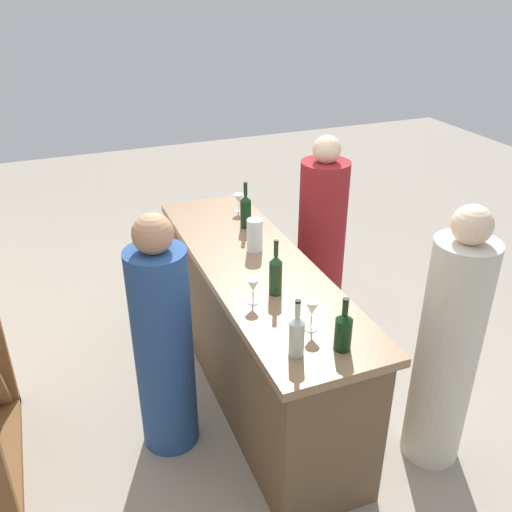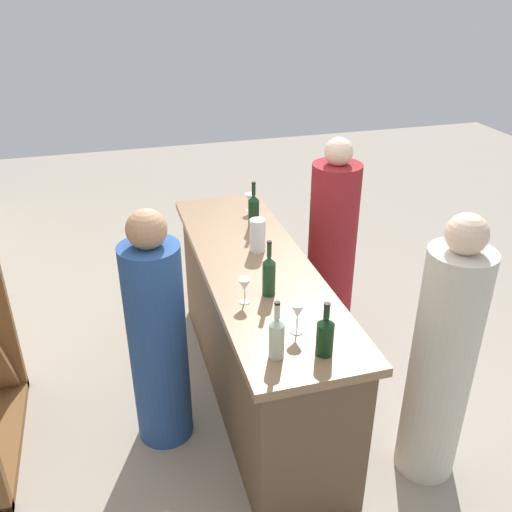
{
  "view_description": "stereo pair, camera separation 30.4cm",
  "coord_description": "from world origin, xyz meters",
  "px_view_note": "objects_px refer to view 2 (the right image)",
  "views": [
    {
      "loc": [
        -2.76,
        1.09,
        2.59
      ],
      "look_at": [
        0.0,
        0.0,
        1.04
      ],
      "focal_mm": 38.95,
      "sensor_mm": 36.0,
      "label": 1
    },
    {
      "loc": [
        -2.85,
        0.81,
        2.59
      ],
      "look_at": [
        0.0,
        0.0,
        1.04
      ],
      "focal_mm": 38.95,
      "sensor_mm": 36.0,
      "label": 2
    }
  ],
  "objects_px": {
    "wine_bottle_second_right_dark_green": "(254,210)",
    "person_left_guest": "(442,363)",
    "wine_glass_near_left": "(250,199)",
    "wine_bottle_second_left_clear_pale": "(277,336)",
    "wine_bottle_leftmost_dark_green": "(325,335)",
    "person_center_guest": "(332,250)",
    "person_right_guest": "(158,340)",
    "wine_glass_near_center": "(298,312)",
    "wine_glass_near_right": "(245,285)",
    "wine_bottle_center_olive_green": "(269,275)",
    "water_pitcher": "(258,235)"
  },
  "relations": [
    {
      "from": "person_left_guest",
      "to": "person_center_guest",
      "type": "relative_size",
      "value": 1.01
    },
    {
      "from": "wine_bottle_second_left_clear_pale",
      "to": "water_pitcher",
      "type": "relative_size",
      "value": 1.39
    },
    {
      "from": "wine_bottle_second_left_clear_pale",
      "to": "wine_bottle_center_olive_green",
      "type": "height_order",
      "value": "wine_bottle_center_olive_green"
    },
    {
      "from": "wine_bottle_second_right_dark_green",
      "to": "wine_glass_near_center",
      "type": "relative_size",
      "value": 2.02
    },
    {
      "from": "wine_glass_near_left",
      "to": "wine_bottle_second_right_dark_green",
      "type": "bearing_deg",
      "value": 169.64
    },
    {
      "from": "wine_bottle_center_olive_green",
      "to": "water_pitcher",
      "type": "height_order",
      "value": "wine_bottle_center_olive_green"
    },
    {
      "from": "person_left_guest",
      "to": "person_center_guest",
      "type": "bearing_deg",
      "value": -76.05
    },
    {
      "from": "wine_bottle_leftmost_dark_green",
      "to": "wine_bottle_second_left_clear_pale",
      "type": "bearing_deg",
      "value": 79.6
    },
    {
      "from": "wine_bottle_center_olive_green",
      "to": "person_right_guest",
      "type": "bearing_deg",
      "value": 75.87
    },
    {
      "from": "wine_bottle_second_right_dark_green",
      "to": "person_left_guest",
      "type": "relative_size",
      "value": 0.21
    },
    {
      "from": "wine_bottle_second_left_clear_pale",
      "to": "wine_glass_near_right",
      "type": "bearing_deg",
      "value": 2.53
    },
    {
      "from": "wine_bottle_center_olive_green",
      "to": "wine_glass_near_left",
      "type": "relative_size",
      "value": 2.43
    },
    {
      "from": "wine_bottle_second_left_clear_pale",
      "to": "water_pitcher",
      "type": "xyz_separation_m",
      "value": [
        1.06,
        -0.21,
        -0.01
      ]
    },
    {
      "from": "wine_bottle_leftmost_dark_green",
      "to": "wine_glass_near_left",
      "type": "distance_m",
      "value": 1.74
    },
    {
      "from": "wine_bottle_second_right_dark_green",
      "to": "wine_glass_near_left",
      "type": "xyz_separation_m",
      "value": [
        0.28,
        -0.05,
        -0.03
      ]
    },
    {
      "from": "wine_bottle_second_right_dark_green",
      "to": "person_right_guest",
      "type": "distance_m",
      "value": 1.14
    },
    {
      "from": "wine_bottle_second_left_clear_pale",
      "to": "wine_glass_near_center",
      "type": "xyz_separation_m",
      "value": [
        0.16,
        -0.16,
        0.0
      ]
    },
    {
      "from": "wine_bottle_center_olive_green",
      "to": "wine_bottle_second_right_dark_green",
      "type": "height_order",
      "value": "wine_bottle_second_right_dark_green"
    },
    {
      "from": "wine_glass_near_left",
      "to": "wine_bottle_second_left_clear_pale",
      "type": "bearing_deg",
      "value": 168.74
    },
    {
      "from": "wine_glass_near_right",
      "to": "person_left_guest",
      "type": "bearing_deg",
      "value": -116.65
    },
    {
      "from": "wine_bottle_leftmost_dark_green",
      "to": "wine_glass_near_right",
      "type": "bearing_deg",
      "value": 24.46
    },
    {
      "from": "wine_bottle_second_left_clear_pale",
      "to": "person_center_guest",
      "type": "xyz_separation_m",
      "value": [
        1.42,
        -0.89,
        -0.38
      ]
    },
    {
      "from": "wine_bottle_second_right_dark_green",
      "to": "water_pitcher",
      "type": "bearing_deg",
      "value": 168.23
    },
    {
      "from": "person_center_guest",
      "to": "wine_bottle_center_olive_green",
      "type": "bearing_deg",
      "value": 69.39
    },
    {
      "from": "wine_glass_near_left",
      "to": "person_left_guest",
      "type": "distance_m",
      "value": 1.81
    },
    {
      "from": "wine_bottle_second_right_dark_green",
      "to": "person_left_guest",
      "type": "bearing_deg",
      "value": -155.48
    },
    {
      "from": "wine_bottle_second_right_dark_green",
      "to": "wine_glass_near_right",
      "type": "distance_m",
      "value": 0.98
    },
    {
      "from": "wine_bottle_second_left_clear_pale",
      "to": "wine_bottle_center_olive_green",
      "type": "xyz_separation_m",
      "value": [
        0.53,
        -0.13,
        0.01
      ]
    },
    {
      "from": "wine_bottle_second_right_dark_green",
      "to": "wine_glass_near_center",
      "type": "bearing_deg",
      "value": 174.21
    },
    {
      "from": "person_right_guest",
      "to": "wine_glass_near_center",
      "type": "bearing_deg",
      "value": -57.58
    },
    {
      "from": "wine_bottle_second_right_dark_green",
      "to": "person_center_guest",
      "type": "height_order",
      "value": "person_center_guest"
    },
    {
      "from": "wine_glass_near_left",
      "to": "person_right_guest",
      "type": "height_order",
      "value": "person_right_guest"
    },
    {
      "from": "wine_glass_near_left",
      "to": "wine_bottle_leftmost_dark_green",
      "type": "bearing_deg",
      "value": 176.12
    },
    {
      "from": "wine_bottle_leftmost_dark_green",
      "to": "person_left_guest",
      "type": "relative_size",
      "value": 0.17
    },
    {
      "from": "wine_bottle_second_left_clear_pale",
      "to": "person_right_guest",
      "type": "xyz_separation_m",
      "value": [
        0.69,
        0.49,
        -0.41
      ]
    },
    {
      "from": "wine_bottle_center_olive_green",
      "to": "wine_glass_near_right",
      "type": "xyz_separation_m",
      "value": [
        -0.04,
        0.15,
        -0.02
      ]
    },
    {
      "from": "person_center_guest",
      "to": "wine_bottle_leftmost_dark_green",
      "type": "bearing_deg",
      "value": 85.45
    },
    {
      "from": "wine_bottle_second_left_clear_pale",
      "to": "wine_bottle_second_right_dark_green",
      "type": "relative_size",
      "value": 0.9
    },
    {
      "from": "wine_bottle_second_right_dark_green",
      "to": "water_pitcher",
      "type": "xyz_separation_m",
      "value": [
        -0.35,
        0.07,
        -0.02
      ]
    },
    {
      "from": "wine_glass_near_center",
      "to": "wine_bottle_leftmost_dark_green",
      "type": "bearing_deg",
      "value": -162.96
    },
    {
      "from": "wine_bottle_second_left_clear_pale",
      "to": "person_center_guest",
      "type": "bearing_deg",
      "value": -32.04
    },
    {
      "from": "wine_glass_near_center",
      "to": "person_left_guest",
      "type": "height_order",
      "value": "person_left_guest"
    },
    {
      "from": "person_center_guest",
      "to": "wine_glass_near_left",
      "type": "bearing_deg",
      "value": -6.29
    },
    {
      "from": "wine_glass_near_left",
      "to": "wine_glass_near_center",
      "type": "relative_size",
      "value": 0.83
    },
    {
      "from": "person_left_guest",
      "to": "wine_bottle_center_olive_green",
      "type": "bearing_deg",
      "value": -20.4
    },
    {
      "from": "wine_glass_near_right",
      "to": "person_center_guest",
      "type": "relative_size",
      "value": 0.09
    },
    {
      "from": "wine_glass_near_left",
      "to": "wine_glass_near_center",
      "type": "xyz_separation_m",
      "value": [
        -1.54,
        0.18,
        0.02
      ]
    },
    {
      "from": "person_center_guest",
      "to": "person_right_guest",
      "type": "distance_m",
      "value": 1.56
    },
    {
      "from": "wine_bottle_second_right_dark_green",
      "to": "person_right_guest",
      "type": "xyz_separation_m",
      "value": [
        -0.73,
        0.78,
        -0.42
      ]
    },
    {
      "from": "wine_bottle_leftmost_dark_green",
      "to": "wine_glass_near_right",
      "type": "xyz_separation_m",
      "value": [
        0.53,
        0.24,
        -0.0
      ]
    }
  ]
}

